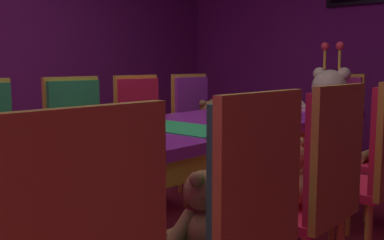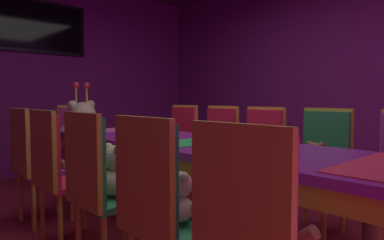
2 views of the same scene
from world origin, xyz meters
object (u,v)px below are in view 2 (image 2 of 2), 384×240
teddy_left_1 (180,200)px  chair_left_2 (95,178)px  teddy_right_4 (171,140)px  teddy_left_0 (276,225)px  banquet_table (199,153)px  chair_right_2 (261,149)px  chair_left_1 (157,200)px  teddy_left_4 (48,153)px  wall_tv (42,27)px  chair_left_3 (55,165)px  chair_left_4 (30,155)px  king_teddy_bear (84,129)px  chair_left_0 (252,234)px  chair_right_4 (180,138)px  chair_right_1 (323,156)px  chair_right_3 (218,143)px  throne_chair (78,138)px  teddy_right_2 (251,152)px  teddy_right_1 (314,161)px  teddy_left_2 (117,174)px

teddy_left_1 → chair_left_2: (-0.13, 0.61, 0.03)m
teddy_right_4 → chair_left_2: bearing=36.9°
teddy_left_0 → banquet_table: bearing=57.8°
chair_right_2 → chair_left_1: bearing=20.3°
teddy_left_4 → wall_tv: bearing=70.5°
chair_left_3 → teddy_right_4: chair_left_3 is taller
chair_left_4 → king_teddy_bear: bearing=41.2°
chair_left_0 → teddy_left_4: size_ratio=2.92×
chair_left_3 → chair_right_2: 1.78m
teddy_left_1 → chair_right_4: (1.56, 1.77, 0.03)m
chair_right_1 → chair_right_3: (0.01, 1.15, 0.00)m
chair_right_2 → throne_chair: (-0.83, 2.03, 0.00)m
chair_left_0 → teddy_left_1: size_ratio=3.60×
banquet_table → teddy_left_0: 1.35m
teddy_left_0 → teddy_left_1: bearing=89.8°
throne_chair → wall_tv: wall_tv is taller
chair_left_0 → teddy_left_4: chair_left_0 is taller
chair_right_4 → wall_tv: (-0.84, 1.93, 1.45)m
chair_left_4 → teddy_left_4: 0.15m
chair_left_1 → chair_left_4: same height
chair_right_2 → teddy_right_2: bearing=-0.0°
chair_left_2 → teddy_right_2: (1.53, 0.01, -0.01)m
chair_right_1 → throne_chair: size_ratio=1.00×
teddy_right_4 → king_teddy_bear: 1.01m
chair_right_2 → chair_right_4: bearing=-90.8°
banquet_table → teddy_right_1: (0.71, -0.56, -0.08)m
chair_left_2 → chair_right_1: bearing=-18.8°
chair_left_3 → teddy_right_2: chair_left_3 is taller
chair_left_1 → chair_left_2: size_ratio=1.00×
teddy_left_2 → chair_right_2: (1.52, 0.01, -0.00)m
teddy_right_1 → chair_left_0: bearing=20.2°
chair_left_3 → chair_left_0: bearing=-90.2°
chair_left_0 → chair_right_3: size_ratio=1.00×
banquet_table → chair_left_2: bearing=178.8°
chair_right_2 → teddy_left_4: bearing=-36.8°
chair_right_1 → wall_tv: 4.03m
teddy_left_4 → chair_right_3: bearing=-20.3°
banquet_table → throne_chair: bearing=90.0°
chair_left_1 → chair_right_1: size_ratio=1.00×
teddy_left_0 → chair_left_1: 0.56m
chair_right_2 → wall_tv: bearing=-74.9°
chair_left_0 → chair_left_4: (0.03, 2.30, 0.00)m
teddy_left_4 → teddy_left_0: bearing=-90.7°
chair_left_4 → teddy_right_4: bearing=0.4°
chair_left_1 → chair_right_4: size_ratio=1.00×
chair_right_2 → chair_right_4: size_ratio=1.00×
chair_left_3 → chair_right_3: bearing=0.0°
chair_left_3 → wall_tv: bearing=71.2°
chair_left_0 → chair_left_1: bearing=89.4°
chair_right_1 → king_teddy_bear: (-0.85, 2.45, 0.12)m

